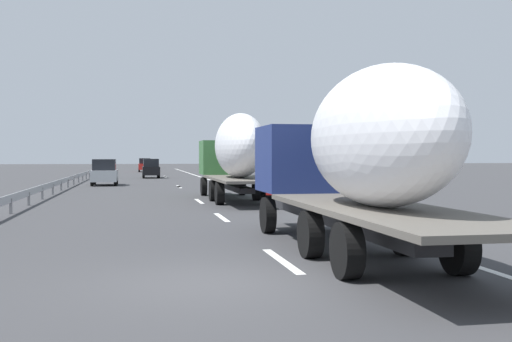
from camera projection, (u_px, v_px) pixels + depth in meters
name	position (u px, v px, depth m)	size (l,w,h in m)	color
ground_plane	(152.00, 184.00, 50.21)	(260.00, 260.00, 0.00)	#38383A
lane_stripe_0	(282.00, 261.00, 13.24)	(3.20, 0.20, 0.01)	white
lane_stripe_1	(222.00, 217.00, 22.60)	(3.20, 0.20, 0.01)	white
lane_stripe_2	(199.00, 201.00, 30.67)	(3.20, 0.20, 0.01)	white
lane_stripe_3	(179.00, 187.00, 44.78)	(3.20, 0.20, 0.01)	white
lane_stripe_4	(178.00, 186.00, 45.80)	(3.20, 0.20, 0.01)	white
lane_stripe_5	(165.00, 177.00, 66.98)	(3.20, 0.20, 0.01)	white
lane_stripe_6	(165.00, 176.00, 68.12)	(3.20, 0.20, 0.01)	white
edge_line_right	(212.00, 181.00, 56.16)	(110.00, 0.20, 0.01)	white
truck_lead	(235.00, 152.00, 30.84)	(12.34, 2.55, 4.26)	#387038
truck_trailing	(356.00, 152.00, 13.92)	(12.56, 2.55, 4.06)	navy
car_silver_hatch	(105.00, 172.00, 47.38)	(4.23, 1.92, 2.00)	#ADB2B7
car_red_compact	(145.00, 165.00, 88.43)	(4.79, 1.75, 1.93)	red
car_black_suv	(151.00, 168.00, 63.38)	(4.24, 1.73, 1.96)	black
road_sign	(242.00, 158.00, 47.36)	(0.10, 0.90, 3.03)	gray
tree_0	(222.00, 140.00, 100.07)	(3.87, 3.87, 7.75)	#472D19
tree_1	(226.00, 147.00, 85.03)	(3.23, 3.23, 5.48)	#472D19
tree_2	(321.00, 141.00, 49.57)	(3.31, 3.31, 5.56)	#472D19
tree_3	(332.00, 135.00, 36.09)	(3.95, 3.95, 5.20)	#472D19
tree_4	(249.00, 144.00, 70.58)	(3.03, 3.03, 5.58)	#472D19
guardrail_median	(79.00, 176.00, 52.00)	(94.00, 0.10, 0.76)	#9EA0A5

